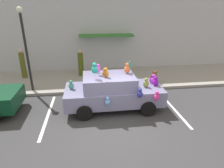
# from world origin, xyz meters

# --- Properties ---
(ground_plane) EXTENTS (60.00, 60.00, 0.00)m
(ground_plane) POSITION_xyz_m (0.00, 0.00, 0.00)
(ground_plane) COLOR #38383A
(sidewalk) EXTENTS (24.00, 4.00, 0.15)m
(sidewalk) POSITION_xyz_m (0.00, 5.00, 0.07)
(sidewalk) COLOR gray
(sidewalk) RESTS_ON ground
(storefront_building) EXTENTS (24.00, 1.25, 6.40)m
(storefront_building) POSITION_xyz_m (0.00, 7.14, 3.19)
(storefront_building) COLOR #B2B7C1
(storefront_building) RESTS_ON ground
(parking_stripe_front) EXTENTS (0.12, 3.60, 0.01)m
(parking_stripe_front) POSITION_xyz_m (2.88, 1.00, 0.00)
(parking_stripe_front) COLOR silver
(parking_stripe_front) RESTS_ON ground
(parking_stripe_rear) EXTENTS (0.12, 3.60, 0.01)m
(parking_stripe_rear) POSITION_xyz_m (-2.65, 1.00, 0.00)
(parking_stripe_rear) COLOR silver
(parking_stripe_rear) RESTS_ON ground
(plush_covered_car) EXTENTS (4.25, 2.13, 2.22)m
(plush_covered_car) POSITION_xyz_m (0.18, 1.33, 0.81)
(plush_covered_car) COLOR slate
(plush_covered_car) RESTS_ON ground
(teddy_bear_on_sidewalk) EXTENTS (0.39, 0.33, 0.75)m
(teddy_bear_on_sidewalk) POSITION_xyz_m (2.93, 3.67, 0.50)
(teddy_bear_on_sidewalk) COLOR brown
(teddy_bear_on_sidewalk) RESTS_ON sidewalk
(street_lamp_post) EXTENTS (0.28, 0.28, 4.15)m
(street_lamp_post) POSITION_xyz_m (-3.85, 3.50, 2.67)
(street_lamp_post) COLOR black
(street_lamp_post) RESTS_ON sidewalk
(pedestrian_near_shopfront) EXTENTS (0.32, 0.32, 1.80)m
(pedestrian_near_shopfront) POSITION_xyz_m (-4.84, 5.63, 1.00)
(pedestrian_near_shopfront) COLOR #54521E
(pedestrian_near_shopfront) RESTS_ON sidewalk
(pedestrian_walking_past) EXTENTS (0.34, 0.34, 1.68)m
(pedestrian_walking_past) POSITION_xyz_m (-1.31, 5.57, 0.93)
(pedestrian_walking_past) COLOR #465316
(pedestrian_walking_past) RESTS_ON sidewalk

